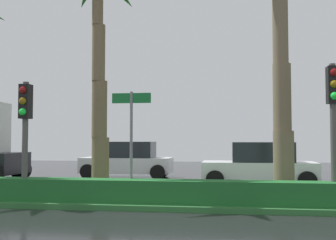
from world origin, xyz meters
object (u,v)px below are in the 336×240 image
Objects in this scene: traffic_signal_median_left at (25,118)px; street_name_sign at (131,130)px; car_in_traffic_second at (260,165)px; car_in_traffic_leading at (128,160)px; traffic_signal_median_right at (333,107)px; palm_tree_centre_left at (98,7)px.

street_name_sign is at bearing 7.56° from traffic_signal_median_left.
street_name_sign is 0.70× the size of car_in_traffic_second.
car_in_traffic_second is (6.81, 5.59, -1.58)m from traffic_signal_median_left.
car_in_traffic_second is (5.97, -3.06, 0.00)m from car_in_traffic_leading.
traffic_signal_median_right is at bearing -1.51° from street_name_sign.
car_in_traffic_second is (3.87, 5.20, -1.25)m from street_name_sign.
traffic_signal_median_left reaches higher than car_in_traffic_second.
car_in_traffic_leading is at bearing 131.44° from traffic_signal_median_right.
traffic_signal_median_left is 1.09× the size of street_name_sign.
traffic_signal_median_left is 8.84m from car_in_traffic_leading.
traffic_signal_median_right reaches higher than car_in_traffic_leading.
traffic_signal_median_left reaches higher than car_in_traffic_leading.
car_in_traffic_leading is (-2.10, 8.27, -1.25)m from street_name_sign.
traffic_signal_median_right is at bearing 105.20° from car_in_traffic_second.
palm_tree_centre_left is 4.15m from street_name_sign.
car_in_traffic_leading and car_in_traffic_second have the same top height.
car_in_traffic_leading is at bearing -27.17° from car_in_traffic_second.
palm_tree_centre_left is at bearing 170.44° from traffic_signal_median_right.
street_name_sign is (2.93, 0.39, -0.33)m from traffic_signal_median_left.
traffic_signal_median_left is 8.95m from car_in_traffic_second.
traffic_signal_median_right is 0.84× the size of car_in_traffic_second.
street_name_sign reaches higher than car_in_traffic_leading.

